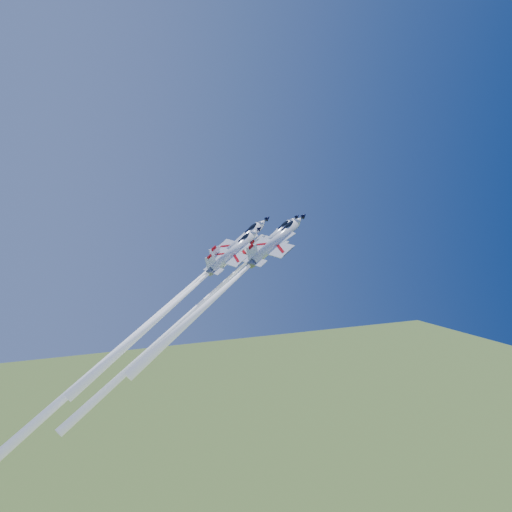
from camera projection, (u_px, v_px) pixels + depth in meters
name	position (u px, v px, depth m)	size (l,w,h in m)	color
jet_lead	(198.00, 306.00, 116.43)	(48.33, 16.06, 45.67)	white
jet_left	(151.00, 321.00, 115.70)	(54.79, 18.27, 51.69)	white
jet_right	(229.00, 284.00, 110.93)	(36.63, 13.12, 33.23)	white
jet_slot	(178.00, 300.00, 113.98)	(38.52, 13.43, 35.48)	white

